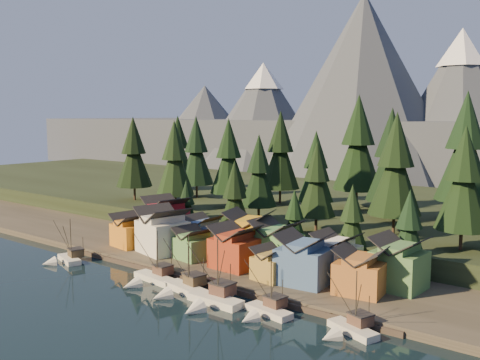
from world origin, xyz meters
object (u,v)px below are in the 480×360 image
Objects in this scene: boat_4 at (211,292)px; boat_5 at (265,304)px; house_back_1 at (204,231)px; house_back_0 at (166,216)px; boat_2 at (150,272)px; house_front_1 at (162,229)px; boat_6 at (348,321)px; boat_3 at (181,282)px; boat_0 at (65,253)px; house_front_0 at (130,229)px.

boat_4 is 10.30m from boat_5.
house_back_0 is at bearing 170.62° from house_back_1.
boat_2 is at bearing 173.40° from boat_4.
house_back_1 is (5.39, 8.12, -1.29)m from house_front_1.
house_back_1 is at bearing 176.27° from boat_6.
boat_5 is at bearing -6.89° from house_front_1.
boat_0 is at bearing -167.62° from boat_3.
boat_4 is (17.97, -2.44, 0.44)m from boat_2.
boat_2 is at bearing -22.89° from house_front_0.
house_front_1 is (10.37, 0.68, 1.37)m from house_front_0.
boat_0 is 0.92× the size of boat_3.
house_front_0 is 0.78× the size of house_back_0.
boat_5 is 0.89× the size of house_front_1.
house_back_0 reaches higher than boat_6.
boat_4 is 33.44m from house_front_1.
boat_2 is 18.14m from boat_4.
boat_4 is 34.05m from house_back_1.
house_back_1 is (15.76, 8.80, 0.08)m from house_front_0.
boat_0 is at bearing -88.38° from house_back_0.
house_back_0 is (-63.23, 23.76, 4.96)m from boat_6.
boat_4 is at bearing -16.05° from house_front_1.
boat_5 is (28.10, -0.59, 0.07)m from boat_2.
house_front_1 is (-53.22, 12.96, 4.89)m from boat_6.
house_front_1 reaches higher than boat_4.
boat_4 is at bearing 17.04° from boat_0.
boat_3 is 1.10× the size of boat_5.
house_back_0 reaches higher than boat_2.
house_back_1 is (15.40, -2.68, -1.35)m from house_back_0.
boat_4 is 42.33m from house_front_0.
house_front_1 is (-38.93, 14.53, 4.90)m from boat_5.
boat_4 reaches higher than boat_3.
boat_3 is at bearing -22.76° from house_front_1.
house_back_0 is 15.69m from house_back_1.
boat_3 is 8.65m from boat_4.
boat_4 is 1.20× the size of boat_5.
boat_3 is at bearing 19.23° from boat_0.
boat_2 is 1.48× the size of house_back_1.
house_back_1 reaches higher than house_front_0.
boat_2 reaches higher than boat_0.
house_front_0 is (-39.18, 15.70, 3.15)m from boat_4.
boat_6 is (68.19, 2.83, -0.08)m from boat_0.
house_front_1 is at bearing 151.53° from boat_4.
house_back_0 is (-10.01, 10.80, 0.07)m from house_front_1.
house_front_0 is at bearing -162.69° from house_front_1.
house_back_0 is at bearing 161.93° from boat_5.
boat_0 is at bearing -119.90° from house_front_1.
boat_4 reaches higher than boat_6.
boat_3 is (35.25, 0.87, 0.02)m from boat_0.
house_front_1 is 14.73m from house_back_0.
house_front_1 is at bearing -123.07° from house_back_1.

